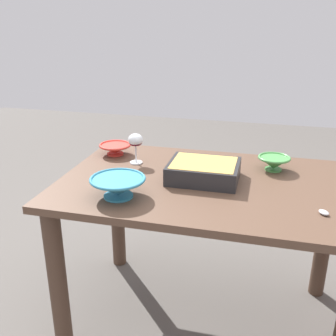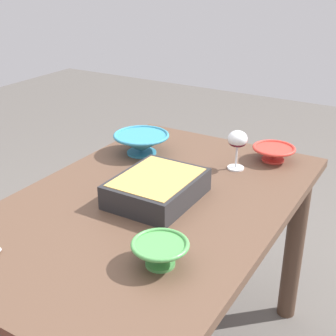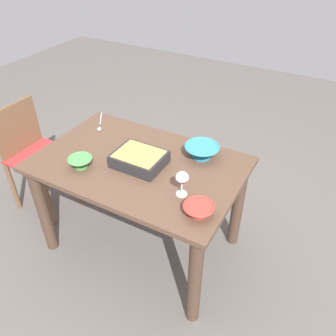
% 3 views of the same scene
% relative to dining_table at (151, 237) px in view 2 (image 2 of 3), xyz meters
% --- Properties ---
extents(dining_table, '(1.29, 0.84, 0.75)m').
position_rel_dining_table_xyz_m(dining_table, '(0.00, 0.00, 0.00)').
color(dining_table, brown).
rests_on(dining_table, ground_plane).
extents(wine_glass, '(0.07, 0.07, 0.15)m').
position_rel_dining_table_xyz_m(wine_glass, '(-0.37, 0.14, 0.25)').
color(wine_glass, white).
rests_on(wine_glass, dining_table).
extents(casserole_dish, '(0.30, 0.24, 0.08)m').
position_rel_dining_table_xyz_m(casserole_dish, '(-0.02, 0.02, 0.19)').
color(casserole_dish, '#262628').
rests_on(casserole_dish, dining_table).
extents(mixing_bowl, '(0.17, 0.17, 0.06)m').
position_rel_dining_table_xyz_m(mixing_bowl, '(-0.52, 0.24, 0.18)').
color(mixing_bowl, red).
rests_on(mixing_bowl, dining_table).
extents(small_bowl, '(0.15, 0.15, 0.07)m').
position_rel_dining_table_xyz_m(small_bowl, '(0.28, 0.21, 0.18)').
color(small_bowl, '#4C994C').
rests_on(small_bowl, dining_table).
extents(serving_bowl, '(0.22, 0.22, 0.08)m').
position_rel_dining_table_xyz_m(serving_bowl, '(-0.32, -0.24, 0.19)').
color(serving_bowl, teal).
rests_on(serving_bowl, dining_table).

